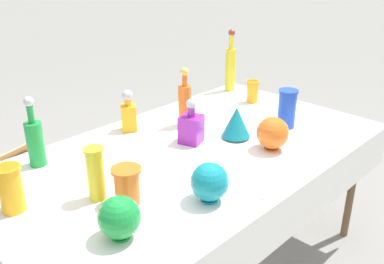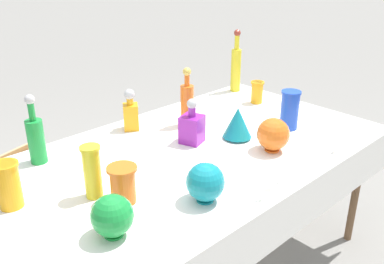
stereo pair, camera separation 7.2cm
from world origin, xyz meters
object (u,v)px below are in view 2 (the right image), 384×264
object	(u,v)px
slender_vase_3	(8,184)
fluted_vase_0	(238,123)
tall_bottle_1	(236,66)
slender_vase_1	(92,170)
cardboard_box_behind_left	(23,184)
tall_bottle_0	(36,137)
slender_vase_2	(257,91)
slender_vase_0	(290,109)
square_decanter_1	(131,113)
tall_bottle_2	(187,103)
round_bowl_2	(273,134)
round_bowl_0	(112,216)
round_bowl_1	(205,182)
square_decanter_0	(192,127)
slender_vase_4	(123,183)

from	to	relation	value
slender_vase_3	fluted_vase_0	bearing A→B (deg)	-9.55
tall_bottle_1	slender_vase_1	distance (m)	1.52
tall_bottle_1	cardboard_box_behind_left	size ratio (longest dim) A/B	0.71
slender_vase_1	fluted_vase_0	world-z (taller)	slender_vase_1
tall_bottle_0	slender_vase_2	world-z (taller)	tall_bottle_0
slender_vase_0	cardboard_box_behind_left	xyz separation A→B (m)	(-0.97, 1.47, -0.72)
square_decanter_1	slender_vase_3	xyz separation A→B (m)	(-0.79, -0.29, 0.00)
tall_bottle_2	tall_bottle_1	bearing A→B (deg)	18.50
square_decanter_1	slender_vase_2	size ratio (longest dim) A/B	1.64
round_bowl_2	cardboard_box_behind_left	xyz separation A→B (m)	(-0.68, 1.58, -0.69)
square_decanter_1	round_bowl_0	xyz separation A→B (m)	(-0.60, -0.72, -0.01)
fluted_vase_0	slender_vase_2	bearing A→B (deg)	28.41
slender_vase_2	round_bowl_1	xyz separation A→B (m)	(-1.05, -0.58, 0.01)
round_bowl_1	slender_vase_3	bearing A→B (deg)	139.42
slender_vase_0	round_bowl_2	distance (m)	0.31
tall_bottle_0	slender_vase_1	bearing A→B (deg)	-86.28
slender_vase_1	slender_vase_3	bearing A→B (deg)	149.67
square_decanter_0	slender_vase_3	distance (m)	0.91
tall_bottle_2	fluted_vase_0	world-z (taller)	tall_bottle_2
tall_bottle_0	tall_bottle_2	world-z (taller)	same
slender_vase_2	fluted_vase_0	size ratio (longest dim) A/B	0.83
tall_bottle_0	slender_vase_4	bearing A→B (deg)	-80.56
slender_vase_3	round_bowl_0	size ratio (longest dim) A/B	1.18
square_decanter_1	round_bowl_2	distance (m)	0.78
cardboard_box_behind_left	round_bowl_1	bearing A→B (deg)	-85.96
square_decanter_0	slender_vase_4	world-z (taller)	square_decanter_0
slender_vase_1	slender_vase_4	distance (m)	0.14
slender_vase_0	slender_vase_3	xyz separation A→B (m)	(-1.42, 0.29, -0.01)
round_bowl_2	round_bowl_0	bearing A→B (deg)	-178.48
square_decanter_0	cardboard_box_behind_left	xyz separation A→B (m)	(-0.46, 1.23, -0.69)
tall_bottle_1	slender_vase_0	world-z (taller)	tall_bottle_1
slender_vase_4	cardboard_box_behind_left	xyz separation A→B (m)	(0.12, 1.45, -0.69)
round_bowl_1	cardboard_box_behind_left	size ratio (longest dim) A/B	0.27
fluted_vase_0	slender_vase_1	bearing A→B (deg)	178.07
slender_vase_0	round_bowl_1	world-z (taller)	slender_vase_0
tall_bottle_1	slender_vase_0	distance (m)	0.70
tall_bottle_1	round_bowl_1	distance (m)	1.41
tall_bottle_1	round_bowl_2	size ratio (longest dim) A/B	2.49
tall_bottle_1	slender_vase_0	xyz separation A→B (m)	(-0.28, -0.64, -0.06)
cardboard_box_behind_left	tall_bottle_2	bearing A→B (deg)	-60.55
tall_bottle_2	square_decanter_1	xyz separation A→B (m)	(-0.26, 0.17, -0.04)
slender_vase_0	slender_vase_3	size ratio (longest dim) A/B	1.14
tall_bottle_0	round_bowl_2	distance (m)	1.12
slender_vase_0	fluted_vase_0	size ratio (longest dim) A/B	1.26
tall_bottle_0	round_bowl_2	xyz separation A→B (m)	(0.89, -0.68, -0.04)
tall_bottle_0	slender_vase_2	size ratio (longest dim) A/B	2.36
round_bowl_1	fluted_vase_0	bearing A→B (deg)	29.26
square_decanter_0	slender_vase_0	xyz separation A→B (m)	(0.51, -0.24, 0.03)
square_decanter_0	square_decanter_1	world-z (taller)	square_decanter_0
tall_bottle_0	round_bowl_0	world-z (taller)	tall_bottle_0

